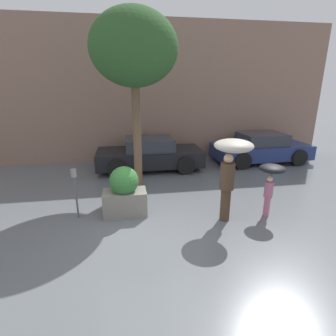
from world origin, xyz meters
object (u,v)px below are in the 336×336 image
person_child (271,176)px  street_tree (134,50)px  person_adult (231,160)px  parked_car_near (150,154)px  parking_meter (75,183)px  planter_box (125,192)px  parked_car_far (261,148)px

person_child → street_tree: street_tree is taller
person_adult → parked_car_near: (-1.56, 4.59, -0.97)m
person_adult → parking_meter: 3.94m
person_adult → parked_car_near: size_ratio=0.49×
parking_meter → parked_car_near: bearing=59.9°
person_adult → planter_box: bearing=137.6°
person_adult → parked_car_near: person_adult is taller
parked_car_far → person_child: bearing=152.3°
parked_car_near → street_tree: 4.29m
parked_car_far → street_tree: size_ratio=0.78×
parking_meter → planter_box: bearing=-0.3°
planter_box → person_child: 3.82m
planter_box → person_child: bearing=-9.6°
person_child → person_adult: bearing=138.5°
planter_box → parking_meter: 1.27m
parked_car_near → planter_box: bearing=165.3°
person_child → parked_car_near: (-2.70, 4.55, -0.47)m
parking_meter → person_child: bearing=-7.3°
street_tree → parked_car_far: bearing=23.0°
parked_car_near → parked_car_far: (5.04, 0.28, -0.00)m
planter_box → parked_car_near: (1.04, 3.92, -0.01)m
parked_car_near → parking_meter: (-2.27, -3.91, 0.34)m
person_child → parked_car_far: bearing=20.5°
person_adult → street_tree: street_tree is taller
person_adult → person_child: size_ratio=1.50×
person_adult → parking_meter: bearing=142.1°
planter_box → parked_car_near: 4.05m
street_tree → parking_meter: 4.16m
person_adult → parking_meter: (-3.83, 0.68, -0.64)m
person_adult → person_child: person_adult is taller
street_tree → person_child: bearing=-36.5°
person_child → parking_meter: (-4.97, 0.64, -0.13)m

